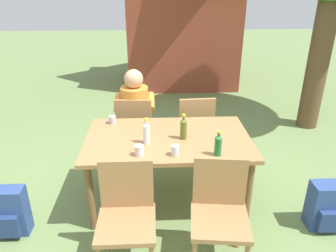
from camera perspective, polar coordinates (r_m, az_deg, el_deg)
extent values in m
plane|color=#6B844C|center=(3.50, 0.00, -12.66)|extent=(24.00, 24.00, 0.00)
cube|color=#A37547|center=(3.12, 0.00, -2.34)|extent=(1.58, 0.96, 0.04)
cylinder|color=brown|center=(3.02, -13.48, -12.16)|extent=(0.07, 0.07, 0.68)
cylinder|color=brown|center=(3.08, 13.91, -11.39)|extent=(0.07, 0.07, 0.68)
cylinder|color=brown|center=(3.68, -11.41, -4.71)|extent=(0.07, 0.07, 0.68)
cylinder|color=brown|center=(3.73, 10.66, -4.22)|extent=(0.07, 0.07, 0.68)
cube|color=#A37547|center=(4.01, -5.65, -0.33)|extent=(0.47, 0.47, 0.04)
cube|color=#A37547|center=(3.74, -6.10, 1.56)|extent=(0.42, 0.06, 0.42)
cylinder|color=#A37547|center=(4.27, -2.72, -2.00)|extent=(0.04, 0.04, 0.41)
cylinder|color=#A37547|center=(4.31, -7.78, -1.96)|extent=(0.04, 0.04, 0.41)
cylinder|color=#A37547|center=(3.93, -3.03, -4.49)|extent=(0.04, 0.04, 0.41)
cylinder|color=#A37547|center=(3.97, -8.52, -4.42)|extent=(0.04, 0.04, 0.41)
cube|color=#A37547|center=(2.60, 9.10, -16.25)|extent=(0.49, 0.49, 0.04)
cube|color=#A37547|center=(2.62, 9.10, -9.57)|extent=(0.42, 0.09, 0.42)
cylinder|color=#A37547|center=(2.88, 4.54, -17.12)|extent=(0.04, 0.04, 0.41)
cylinder|color=#A37547|center=(2.91, 12.38, -17.13)|extent=(0.04, 0.04, 0.41)
cube|color=#A37547|center=(4.04, 4.46, -0.13)|extent=(0.47, 0.47, 0.04)
cube|color=#A37547|center=(3.77, 5.14, 1.77)|extent=(0.42, 0.07, 0.42)
cylinder|color=#A37547|center=(4.34, 6.36, -1.66)|extent=(0.04, 0.04, 0.41)
cylinder|color=#A37547|center=(4.27, 1.39, -1.93)|extent=(0.04, 0.04, 0.41)
cylinder|color=#A37547|center=(4.01, 7.53, -4.05)|extent=(0.04, 0.04, 0.41)
cylinder|color=#A37547|center=(3.94, 2.15, -4.39)|extent=(0.04, 0.04, 0.41)
cube|color=#A37547|center=(2.56, -7.35, -16.81)|extent=(0.44, 0.44, 0.04)
cube|color=#A37547|center=(2.58, -7.31, -10.03)|extent=(0.42, 0.04, 0.42)
cylinder|color=#A37547|center=(2.88, -10.77, -17.62)|extent=(0.04, 0.04, 0.41)
cylinder|color=#A37547|center=(2.85, -2.81, -17.65)|extent=(0.04, 0.04, 0.41)
cylinder|color=orange|center=(3.86, -5.85, 3.12)|extent=(0.32, 0.32, 0.52)
sphere|color=tan|center=(3.74, -6.09, 8.24)|extent=(0.22, 0.22, 0.22)
cylinder|color=#383847|center=(4.14, -4.33, 0.82)|extent=(0.14, 0.40, 0.14)
cylinder|color=#383847|center=(4.41, -4.18, -0.80)|extent=(0.11, 0.11, 0.45)
cylinder|color=orange|center=(3.82, -3.06, 4.27)|extent=(0.09, 0.31, 0.16)
cylinder|color=#383847|center=(4.15, -6.81, 0.77)|extent=(0.14, 0.40, 0.14)
cylinder|color=#383847|center=(4.42, -6.51, -0.84)|extent=(0.11, 0.11, 0.45)
cylinder|color=orange|center=(3.85, -8.72, 4.13)|extent=(0.09, 0.31, 0.16)
cylinder|color=#566623|center=(3.05, 2.74, -0.71)|extent=(0.06, 0.06, 0.18)
cone|color=#566623|center=(3.01, 2.78, 1.05)|extent=(0.06, 0.06, 0.03)
cylinder|color=#566623|center=(3.00, 2.79, 1.49)|extent=(0.03, 0.03, 0.03)
cylinder|color=yellow|center=(2.99, 2.80, 1.89)|extent=(0.03, 0.03, 0.02)
cylinder|color=white|center=(2.97, -3.81, -1.48)|extent=(0.06, 0.06, 0.18)
cone|color=white|center=(2.92, -3.87, 0.34)|extent=(0.06, 0.06, 0.03)
cylinder|color=white|center=(2.91, -3.88, 0.79)|extent=(0.03, 0.03, 0.03)
cylinder|color=yellow|center=(2.91, -3.89, 1.20)|extent=(0.03, 0.03, 0.02)
cylinder|color=#287A38|center=(2.80, 8.79, -3.60)|extent=(0.06, 0.06, 0.17)
cone|color=#287A38|center=(2.76, 8.92, -1.86)|extent=(0.06, 0.06, 0.02)
cylinder|color=#287A38|center=(2.75, 8.95, -1.43)|extent=(0.03, 0.03, 0.02)
cylinder|color=yellow|center=(2.74, 8.98, -1.04)|extent=(0.03, 0.03, 0.02)
cylinder|color=white|center=(2.80, -5.09, -4.30)|extent=(0.08, 0.08, 0.09)
cylinder|color=#B2B7BC|center=(3.44, -9.76, 1.10)|extent=(0.07, 0.07, 0.08)
cylinder|color=silver|center=(2.78, 1.26, -4.32)|extent=(0.07, 0.07, 0.09)
cube|color=#2D4784|center=(3.29, -26.19, -13.29)|extent=(0.32, 0.16, 0.47)
cube|color=navy|center=(3.26, -26.61, -15.60)|extent=(0.22, 0.06, 0.21)
cube|color=#2D4784|center=(3.37, 26.04, -12.41)|extent=(0.31, 0.19, 0.46)
cube|color=navy|center=(3.33, 26.73, -14.78)|extent=(0.22, 0.06, 0.20)
cylinder|color=brown|center=(5.22, 25.24, 11.80)|extent=(0.30, 0.30, 2.32)
cube|color=brown|center=(7.14, 2.40, 16.30)|extent=(2.20, 1.74, 2.16)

